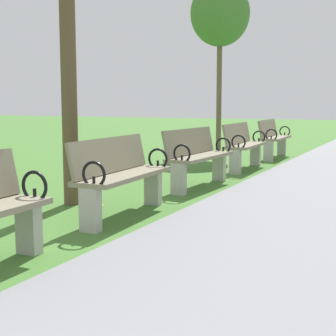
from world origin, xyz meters
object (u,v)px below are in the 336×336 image
park_bench_5 (244,145)px  park_bench_3 (121,174)px  tree_2 (220,14)px  park_bench_4 (198,156)px  park_bench_6 (273,137)px

park_bench_5 → park_bench_3: bearing=-90.0°
tree_2 → park_bench_3: bearing=-78.0°
tree_2 → park_bench_4: bearing=-73.0°
park_bench_4 → park_bench_5: size_ratio=1.00×
park_bench_5 → tree_2: 4.46m
park_bench_3 → park_bench_4: size_ratio=1.00×
park_bench_5 → tree_2: tree_2 is taller
park_bench_3 → tree_2: size_ratio=0.37×
park_bench_4 → park_bench_6: (-0.00, 4.63, 0.00)m
park_bench_5 → park_bench_4: bearing=-90.0°
park_bench_3 → park_bench_4: same height
tree_2 → park_bench_5: bearing=-61.1°
park_bench_4 → park_bench_5: bearing=90.0°
park_bench_3 → tree_2: tree_2 is taller
park_bench_5 → tree_2: size_ratio=0.37×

